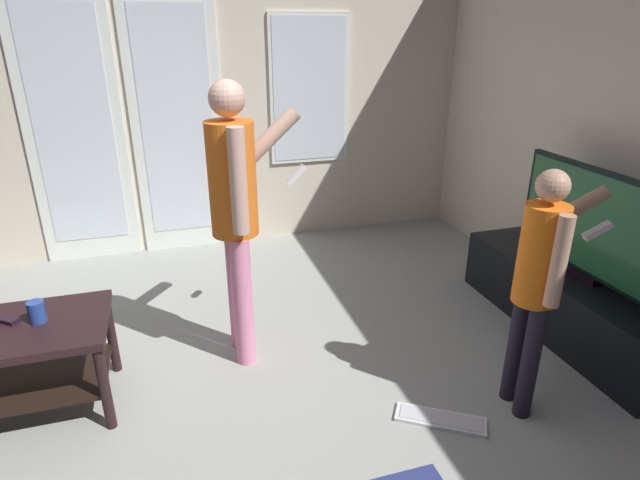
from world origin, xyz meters
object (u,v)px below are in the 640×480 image
object	(u,v)px
loose_keyboard	(441,419)
person_child	(539,274)
cup_near_edge	(37,312)
tv_remote_black	(3,319)
flat_screen_tv	(586,222)
tv_stand	(570,302)
person_adult	(236,202)

from	to	relation	value
loose_keyboard	person_child	bearing A→B (deg)	-0.65
cup_near_edge	tv_remote_black	world-z (taller)	cup_near_edge
flat_screen_tv	tv_remote_black	size ratio (longest dim) A/B	6.04
tv_stand	person_child	world-z (taller)	person_child
person_adult	tv_remote_black	world-z (taller)	person_adult
loose_keyboard	tv_remote_black	distance (m)	2.18
person_child	flat_screen_tv	bearing A→B (deg)	35.05
person_child	tv_remote_black	size ratio (longest dim) A/B	7.31
person_adult	tv_remote_black	distance (m)	1.25
cup_near_edge	flat_screen_tv	bearing A→B (deg)	-3.43
person_adult	loose_keyboard	size ratio (longest dim) A/B	3.57
flat_screen_tv	loose_keyboard	size ratio (longest dim) A/B	2.33
tv_stand	person_child	size ratio (longest dim) A/B	1.27
loose_keyboard	cup_near_edge	world-z (taller)	cup_near_edge
person_child	loose_keyboard	size ratio (longest dim) A/B	2.82
person_adult	loose_keyboard	distance (m)	1.51
person_child	loose_keyboard	bearing A→B (deg)	179.35
flat_screen_tv	person_child	size ratio (longest dim) A/B	0.83
loose_keyboard	cup_near_edge	distance (m)	2.02
tv_remote_black	person_child	bearing A→B (deg)	20.49
tv_stand	tv_remote_black	bearing A→B (deg)	175.65
tv_stand	flat_screen_tv	bearing A→B (deg)	114.62
tv_stand	cup_near_edge	xyz separation A→B (m)	(-3.00, 0.18, 0.34)
tv_stand	cup_near_edge	bearing A→B (deg)	176.50
person_adult	flat_screen_tv	bearing A→B (deg)	-9.93
flat_screen_tv	cup_near_edge	world-z (taller)	flat_screen_tv
tv_stand	person_adult	distance (m)	2.16
flat_screen_tv	cup_near_edge	bearing A→B (deg)	176.57
tv_stand	flat_screen_tv	size ratio (longest dim) A/B	1.53
cup_near_edge	tv_remote_black	bearing A→B (deg)	160.88
flat_screen_tv	loose_keyboard	bearing A→B (deg)	-156.35
tv_stand	loose_keyboard	xyz separation A→B (m)	(-1.18, -0.51, -0.19)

